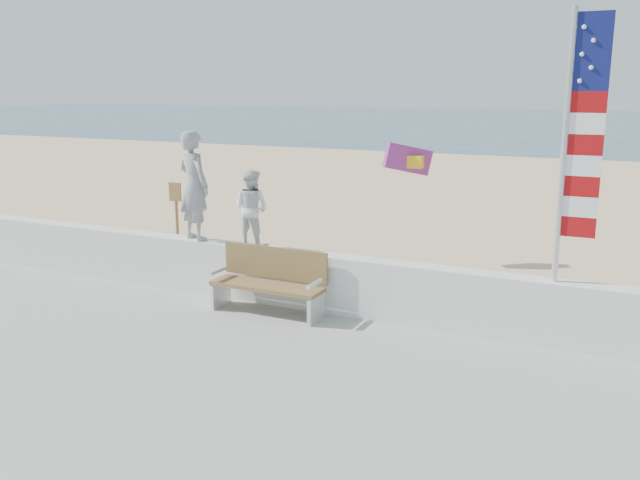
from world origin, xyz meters
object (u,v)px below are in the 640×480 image
Objects in this scene: adult at (194,186)px; child at (251,208)px; flag at (576,137)px; bench at (270,280)px.

adult reaches higher than child.
flag is at bearing -175.36° from child.
child is at bearing 180.00° from flag.
child is 0.36× the size of flag.
bench is at bearing -175.36° from adult.
adult is 2.19m from bench.
bench is at bearing 146.79° from child.
flag reaches higher than adult.
adult is at bearing 4.64° from child.
flag is (5.94, -0.00, 1.00)m from adult.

